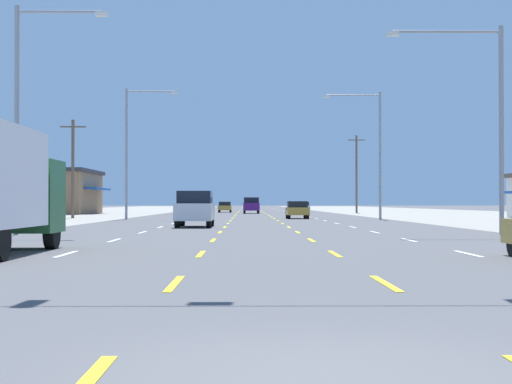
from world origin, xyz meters
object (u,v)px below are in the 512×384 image
object	(u,v)px
sedan_inner_right_midfar	(297,210)
streetlight_right_row_0	(487,110)
hatchback_far_right_distant_b	(294,206)
suv_inner_left_mid	(195,208)
suv_center_turn_farther	(251,205)
streetlight_left_row_0	(26,102)
streetlight_right_row_1	(374,145)
sedan_far_right_farthest	(302,207)
sedan_far_left_far	(188,208)
sedan_inner_left_distant_a	(225,207)
streetlight_left_row_1	(131,144)

from	to	relation	value
sedan_inner_right_midfar	streetlight_right_row_0	distance (m)	34.16
sedan_inner_right_midfar	hatchback_far_right_distant_b	bearing A→B (deg)	86.75
suv_inner_left_mid	suv_center_turn_farther	world-z (taller)	same
streetlight_left_row_0	streetlight_right_row_1	size ratio (longest dim) A/B	0.94
suv_center_turn_farther	sedan_far_right_farthest	distance (m)	11.44
suv_inner_left_mid	streetlight_right_row_1	bearing A→B (deg)	56.06
sedan_far_right_farthest	streetlight_right_row_1	xyz separation A→B (m)	(2.70, -43.33, 5.19)
sedan_far_left_far	sedan_far_right_farthest	size ratio (longest dim) A/B	1.00
streetlight_right_row_0	hatchback_far_right_distant_b	bearing A→B (deg)	91.59
hatchback_far_right_distant_b	streetlight_right_row_0	bearing A→B (deg)	-88.41
hatchback_far_right_distant_b	streetlight_left_row_0	size ratio (longest dim) A/B	0.41
sedan_inner_left_distant_a	hatchback_far_right_distant_b	xyz separation A→B (m)	(10.54, 16.29, 0.03)
sedan_far_right_farthest	streetlight_left_row_1	bearing A→B (deg)	-111.09
sedan_inner_left_distant_a	streetlight_left_row_1	xyz separation A→B (m)	(-6.22, -45.35, 5.27)
streetlight_right_row_1	streetlight_right_row_0	bearing A→B (deg)	-90.21
suv_inner_left_mid	sedan_far_left_far	world-z (taller)	suv_inner_left_mid
sedan_inner_left_distant_a	streetlight_left_row_1	distance (m)	46.08
streetlight_left_row_0	streetlight_right_row_0	size ratio (longest dim) A/B	1.09
sedan_inner_left_distant_a	streetlight_left_row_0	world-z (taller)	streetlight_left_row_0
sedan_inner_right_midfar	hatchback_far_right_distant_b	world-z (taller)	hatchback_far_right_distant_b
suv_center_turn_farther	streetlight_left_row_0	world-z (taller)	streetlight_left_row_0
hatchback_far_right_distant_b	streetlight_right_row_0	xyz separation A→B (m)	(2.55, -91.68, 4.45)
sedan_inner_right_midfar	sedan_far_left_far	distance (m)	24.46
suv_center_turn_farther	streetlight_right_row_1	distance (m)	35.90
hatchback_far_right_distant_b	sedan_far_right_farthest	bearing A→B (deg)	-90.14
sedan_far_left_far	suv_center_turn_farther	xyz separation A→B (m)	(7.13, 8.98, 0.27)
sedan_inner_right_midfar	sedan_inner_left_distant_a	bearing A→B (deg)	99.75
sedan_inner_right_midfar	sedan_far_right_farthest	size ratio (longest dim) A/B	1.00
hatchback_far_right_distant_b	suv_center_turn_farther	bearing A→B (deg)	-104.28
sedan_inner_left_distant_a	streetlight_left_row_0	bearing A→B (deg)	-94.73
streetlight_left_row_1	sedan_inner_left_distant_a	bearing A→B (deg)	82.19
streetlight_right_row_0	sedan_far_left_far	bearing A→B (deg)	106.76
sedan_far_left_far	sedan_inner_left_distant_a	xyz separation A→B (m)	(3.57, 20.10, 0.00)
streetlight_right_row_1	sedan_inner_left_distant_a	bearing A→B (deg)	106.22
streetlight_left_row_0	streetlight_right_row_1	world-z (taller)	streetlight_right_row_1
sedan_far_right_farthest	streetlight_left_row_1	size ratio (longest dim) A/B	0.43
suv_center_turn_farther	hatchback_far_right_distant_b	xyz separation A→B (m)	(6.98, 27.41, -0.24)
hatchback_far_right_distant_b	streetlight_left_row_1	size ratio (longest dim) A/B	0.37
sedan_far_right_farthest	streetlight_right_row_0	world-z (taller)	streetlight_right_row_0
sedan_inner_left_distant_a	streetlight_left_row_0	size ratio (longest dim) A/B	0.47
streetlight_left_row_0	sedan_far_right_farthest	bearing A→B (deg)	77.15
streetlight_left_row_0	streetlight_left_row_1	distance (m)	30.05
sedan_inner_right_midfar	sedan_far_left_far	bearing A→B (deg)	116.20
sedan_far_left_far	streetlight_right_row_0	distance (m)	57.93
streetlight_right_row_0	streetlight_right_row_1	distance (m)	30.06
sedan_far_right_farthest	streetlight_left_row_0	world-z (taller)	streetlight_left_row_0
suv_inner_left_mid	streetlight_left_row_0	bearing A→B (deg)	-120.91
hatchback_far_right_distant_b	streetlight_left_row_0	distance (m)	93.33
sedan_far_right_farthest	suv_center_turn_farther	bearing A→B (deg)	-127.30
sedan_far_right_farthest	sedan_inner_right_midfar	bearing A→B (deg)	-94.66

